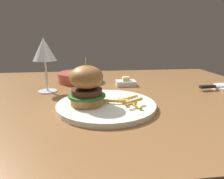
{
  "coord_description": "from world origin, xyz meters",
  "views": [
    {
      "loc": [
        -0.06,
        -0.68,
        0.94
      ],
      "look_at": [
        0.01,
        -0.12,
        0.78
      ],
      "focal_mm": 32.0,
      "sensor_mm": 36.0,
      "label": 1
    }
  ],
  "objects_px": {
    "soup_bowl": "(79,77)",
    "table_knife": "(219,86)",
    "burger_sandwich": "(87,85)",
    "wine_glass": "(44,51)",
    "butter_dish": "(126,83)",
    "main_plate": "(106,105)"
  },
  "relations": [
    {
      "from": "main_plate",
      "to": "burger_sandwich",
      "type": "xyz_separation_m",
      "value": [
        -0.05,
        -0.01,
        0.06
      ]
    },
    {
      "from": "butter_dish",
      "to": "table_knife",
      "type": "bearing_deg",
      "value": -17.91
    },
    {
      "from": "main_plate",
      "to": "butter_dish",
      "type": "xyz_separation_m",
      "value": [
        0.1,
        0.25,
        0.0
      ]
    },
    {
      "from": "burger_sandwich",
      "to": "soup_bowl",
      "type": "distance_m",
      "value": 0.35
    },
    {
      "from": "wine_glass",
      "to": "butter_dish",
      "type": "bearing_deg",
      "value": 10.9
    },
    {
      "from": "main_plate",
      "to": "soup_bowl",
      "type": "relative_size",
      "value": 1.56
    },
    {
      "from": "burger_sandwich",
      "to": "wine_glass",
      "type": "bearing_deg",
      "value": 126.27
    },
    {
      "from": "table_knife",
      "to": "soup_bowl",
      "type": "distance_m",
      "value": 0.56
    },
    {
      "from": "wine_glass",
      "to": "butter_dish",
      "type": "relative_size",
      "value": 2.43
    },
    {
      "from": "main_plate",
      "to": "wine_glass",
      "type": "height_order",
      "value": "wine_glass"
    },
    {
      "from": "soup_bowl",
      "to": "burger_sandwich",
      "type": "bearing_deg",
      "value": -84.07
    },
    {
      "from": "wine_glass",
      "to": "table_knife",
      "type": "xyz_separation_m",
      "value": [
        0.63,
        -0.05,
        -0.13
      ]
    },
    {
      "from": "butter_dish",
      "to": "soup_bowl",
      "type": "height_order",
      "value": "soup_bowl"
    },
    {
      "from": "main_plate",
      "to": "table_knife",
      "type": "height_order",
      "value": "table_knife"
    },
    {
      "from": "main_plate",
      "to": "butter_dish",
      "type": "bearing_deg",
      "value": 67.36
    },
    {
      "from": "burger_sandwich",
      "to": "table_knife",
      "type": "distance_m",
      "value": 0.51
    },
    {
      "from": "main_plate",
      "to": "table_knife",
      "type": "relative_size",
      "value": 1.39
    },
    {
      "from": "butter_dish",
      "to": "burger_sandwich",
      "type": "bearing_deg",
      "value": -121.79
    },
    {
      "from": "table_knife",
      "to": "butter_dish",
      "type": "distance_m",
      "value": 0.35
    },
    {
      "from": "soup_bowl",
      "to": "butter_dish",
      "type": "bearing_deg",
      "value": -25.94
    },
    {
      "from": "soup_bowl",
      "to": "table_knife",
      "type": "bearing_deg",
      "value": -20.94
    },
    {
      "from": "soup_bowl",
      "to": "main_plate",
      "type": "bearing_deg",
      "value": -75.29
    }
  ]
}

